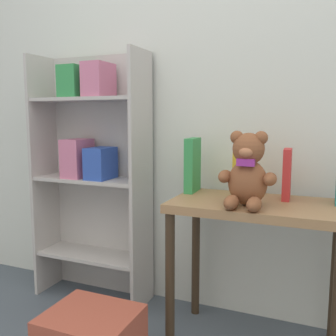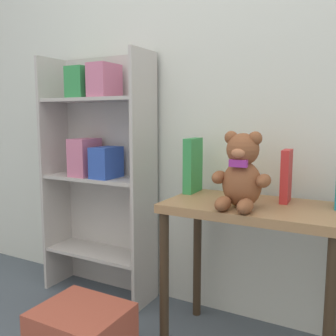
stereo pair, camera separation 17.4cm
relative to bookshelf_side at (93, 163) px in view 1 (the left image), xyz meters
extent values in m
cube|color=silver|center=(0.81, 0.14, 0.50)|extent=(4.80, 0.06, 2.50)
cube|color=#BCB7B2|center=(-0.30, -0.03, -0.08)|extent=(0.02, 0.24, 1.32)
cube|color=#BCB7B2|center=(0.31, -0.03, -0.08)|extent=(0.02, 0.24, 1.32)
cube|color=#BCB7B2|center=(0.00, 0.08, -0.08)|extent=(0.63, 0.02, 1.32)
cube|color=#BCB7B2|center=(0.00, -0.03, -0.51)|extent=(0.59, 0.22, 0.02)
cube|color=#BCB7B2|center=(0.00, -0.03, -0.08)|extent=(0.59, 0.22, 0.02)
cube|color=#BCB7B2|center=(0.00, -0.03, 0.34)|extent=(0.59, 0.22, 0.02)
cube|color=#33934C|center=(-0.07, -0.04, 0.43)|extent=(0.11, 0.17, 0.16)
cube|color=#D17093|center=(0.07, -0.04, 0.43)|extent=(0.11, 0.17, 0.17)
cube|color=#D17093|center=(-0.07, -0.04, 0.03)|extent=(0.11, 0.17, 0.21)
cube|color=#2D51B7|center=(0.07, -0.04, 0.01)|extent=(0.11, 0.17, 0.17)
cube|color=#9E754C|center=(0.90, -0.16, -0.12)|extent=(0.70, 0.40, 0.04)
cylinder|color=#37291A|center=(0.58, -0.33, -0.44)|extent=(0.04, 0.04, 0.61)
cylinder|color=#37291A|center=(0.58, 0.01, -0.44)|extent=(0.04, 0.04, 0.61)
cylinder|color=#37291A|center=(1.22, 0.01, -0.44)|extent=(0.04, 0.04, 0.61)
ellipsoid|color=brown|center=(0.88, -0.23, -0.01)|extent=(0.15, 0.12, 0.18)
sphere|color=brown|center=(0.88, -0.23, 0.12)|extent=(0.13, 0.13, 0.13)
sphere|color=brown|center=(0.83, -0.23, 0.17)|extent=(0.05, 0.05, 0.05)
sphere|color=brown|center=(0.93, -0.23, 0.17)|extent=(0.05, 0.05, 0.05)
ellipsoid|color=#B56E48|center=(0.88, -0.29, 0.11)|extent=(0.05, 0.04, 0.04)
ellipsoid|color=brown|center=(0.79, -0.25, 0.01)|extent=(0.05, 0.10, 0.05)
ellipsoid|color=brown|center=(0.97, -0.25, 0.01)|extent=(0.05, 0.10, 0.05)
ellipsoid|color=brown|center=(0.84, -0.32, -0.08)|extent=(0.05, 0.11, 0.05)
ellipsoid|color=brown|center=(0.92, -0.32, -0.08)|extent=(0.05, 0.11, 0.05)
cube|color=#992D93|center=(0.88, -0.28, 0.07)|extent=(0.07, 0.02, 0.03)
cube|color=#33934C|center=(0.58, -0.05, 0.02)|extent=(0.05, 0.15, 0.25)
cube|color=gold|center=(0.80, -0.05, 0.01)|extent=(0.03, 0.10, 0.22)
cube|color=red|center=(1.01, -0.06, 0.01)|extent=(0.04, 0.11, 0.22)
camera|label=1|loc=(1.15, -1.70, 0.24)|focal=40.00mm
camera|label=2|loc=(1.31, -1.62, 0.24)|focal=40.00mm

